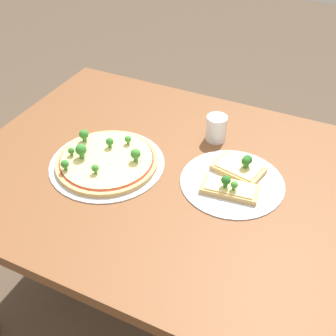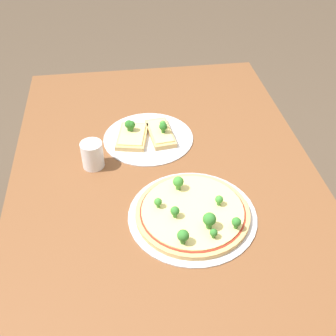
{
  "view_description": "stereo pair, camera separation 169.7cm",
  "coord_description": "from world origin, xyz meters",
  "views": [
    {
      "loc": [
        -0.37,
        0.87,
        1.51
      ],
      "look_at": [
        0.04,
        0.01,
        0.72
      ],
      "focal_mm": 45.0,
      "sensor_mm": 36.0,
      "label": 1
    },
    {
      "loc": [
        1.0,
        -0.12,
        1.54
      ],
      "look_at": [
        0.04,
        0.01,
        0.72
      ],
      "focal_mm": 45.0,
      "sensor_mm": 36.0,
      "label": 2
    }
  ],
  "objects": [
    {
      "name": "pizza_tray_whole",
      "position": [
        0.23,
        0.05,
        0.71
      ],
      "size": [
        0.35,
        0.35,
        0.07
      ],
      "color": "silver",
      "rests_on": "dining_table"
    },
    {
      "name": "ground_plane",
      "position": [
        0.0,
        0.0,
        0.0
      ],
      "size": [
        8.0,
        8.0,
        0.0
      ],
      "primitive_type": "plane",
      "color": "brown"
    },
    {
      "name": "drinking_cup",
      "position": [
        -0.03,
        -0.21,
        0.74
      ],
      "size": [
        0.07,
        0.07,
        0.09
      ],
      "primitive_type": "cylinder",
      "color": "white",
      "rests_on": "dining_table"
    },
    {
      "name": "pizza_tray_slice",
      "position": [
        -0.15,
        -0.04,
        0.71
      ],
      "size": [
        0.3,
        0.3,
        0.06
      ],
      "color": "silver",
      "rests_on": "dining_table"
    },
    {
      "name": "dining_table",
      "position": [
        0.0,
        0.0,
        0.62
      ],
      "size": [
        1.31,
        0.93,
        0.7
      ],
      "color": "brown",
      "rests_on": "ground_plane"
    }
  ]
}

